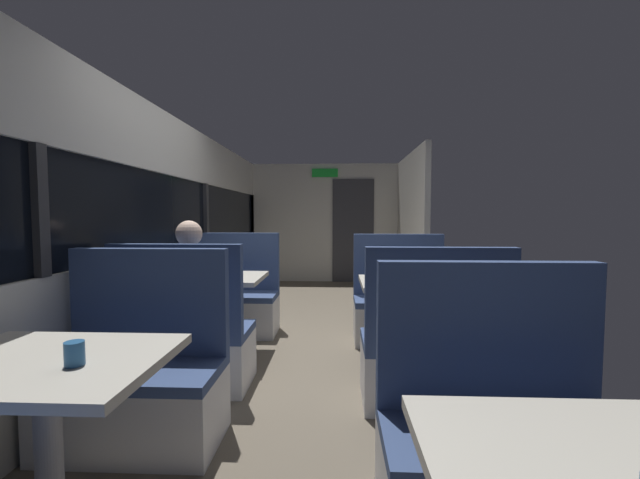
% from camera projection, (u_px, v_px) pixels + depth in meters
% --- Properties ---
extents(ground_plane, '(3.30, 9.20, 0.02)m').
position_uv_depth(ground_plane, '(311.00, 358.00, 3.63)').
color(ground_plane, '#665B4C').
extents(carriage_window_panel_left, '(0.09, 8.48, 2.30)m').
position_uv_depth(carriage_window_panel_left, '(153.00, 236.00, 3.62)').
color(carriage_window_panel_left, beige).
rests_on(carriage_window_panel_left, ground_plane).
extents(carriage_end_bulkhead, '(2.90, 0.11, 2.30)m').
position_uv_depth(carriage_end_bulkhead, '(328.00, 224.00, 7.74)').
color(carriage_end_bulkhead, beige).
rests_on(carriage_end_bulkhead, ground_plane).
extents(carriage_aisle_panel_right, '(0.08, 2.40, 2.30)m').
position_uv_depth(carriage_aisle_panel_right, '(411.00, 224.00, 6.48)').
color(carriage_aisle_panel_right, beige).
rests_on(carriage_aisle_panel_right, ground_plane).
extents(dining_table_near_window, '(0.90, 0.70, 0.74)m').
position_uv_depth(dining_table_near_window, '(46.00, 384.00, 1.54)').
color(dining_table_near_window, '#9E9EA3').
rests_on(dining_table_near_window, ground_plane).
extents(bench_near_window_facing_entry, '(0.95, 0.50, 1.10)m').
position_uv_depth(bench_near_window_facing_entry, '(138.00, 385.00, 2.26)').
color(bench_near_window_facing_entry, silver).
rests_on(bench_near_window_facing_entry, ground_plane).
extents(dining_table_mid_window, '(0.90, 0.70, 0.74)m').
position_uv_depth(dining_table_mid_window, '(214.00, 287.00, 3.64)').
color(dining_table_mid_window, '#9E9EA3').
rests_on(dining_table_mid_window, ground_plane).
extents(bench_mid_window_facing_end, '(0.95, 0.50, 1.10)m').
position_uv_depth(bench_mid_window_facing_end, '(186.00, 344.00, 2.97)').
color(bench_mid_window_facing_end, silver).
rests_on(bench_mid_window_facing_end, ground_plane).
extents(bench_mid_window_facing_entry, '(0.95, 0.50, 1.10)m').
position_uv_depth(bench_mid_window_facing_entry, '(234.00, 303.00, 4.36)').
color(bench_mid_window_facing_entry, silver).
rests_on(bench_mid_window_facing_entry, ground_plane).
extents(bench_front_aisle_facing_entry, '(0.95, 0.50, 1.10)m').
position_uv_depth(bench_front_aisle_facing_entry, '(499.00, 458.00, 1.58)').
color(bench_front_aisle_facing_entry, silver).
rests_on(bench_front_aisle_facing_entry, ground_plane).
extents(dining_table_rear_aisle, '(0.90, 0.70, 0.74)m').
position_uv_depth(dining_table_rear_aisle, '(413.00, 293.00, 3.37)').
color(dining_table_rear_aisle, '#9E9EA3').
rests_on(dining_table_rear_aisle, ground_plane).
extents(bench_rear_aisle_facing_end, '(0.95, 0.50, 1.10)m').
position_uv_depth(bench_rear_aisle_facing_end, '(433.00, 358.00, 2.69)').
color(bench_rear_aisle_facing_end, silver).
rests_on(bench_rear_aisle_facing_end, ground_plane).
extents(bench_rear_aisle_facing_entry, '(0.95, 0.50, 1.10)m').
position_uv_depth(bench_rear_aisle_facing_entry, '(400.00, 309.00, 4.08)').
color(bench_rear_aisle_facing_entry, silver).
rests_on(bench_rear_aisle_facing_entry, ground_plane).
extents(seated_passenger, '(0.47, 0.55, 1.26)m').
position_uv_depth(seated_passenger, '(189.00, 315.00, 3.03)').
color(seated_passenger, '#26262D').
rests_on(seated_passenger, ground_plane).
extents(coffee_cup_secondary, '(0.07, 0.07, 0.09)m').
position_uv_depth(coffee_cup_secondary, '(74.00, 354.00, 1.47)').
color(coffee_cup_secondary, '#26598C').
rests_on(coffee_cup_secondary, dining_table_near_window).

